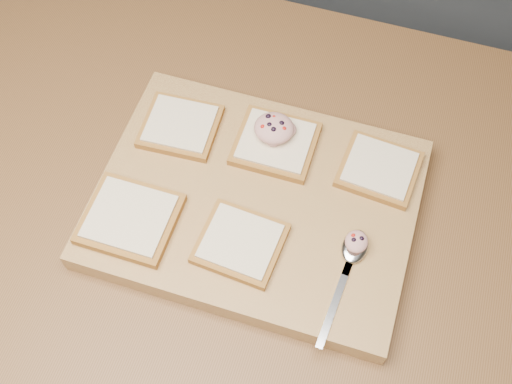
% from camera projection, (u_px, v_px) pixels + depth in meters
% --- Properties ---
extents(ground, '(4.00, 4.00, 0.00)m').
position_uv_depth(ground, '(296.00, 366.00, 1.74)').
color(ground, '#515459').
rests_on(ground, ground).
extents(island_counter, '(2.00, 0.80, 0.90)m').
position_uv_depth(island_counter, '(308.00, 310.00, 1.35)').
color(island_counter, slate).
rests_on(island_counter, ground).
extents(cutting_board, '(0.46, 0.35, 0.04)m').
position_uv_depth(cutting_board, '(256.00, 203.00, 0.95)').
color(cutting_board, tan).
rests_on(cutting_board, island_counter).
extents(bread_far_left, '(0.12, 0.11, 0.02)m').
position_uv_depth(bread_far_left, '(180.00, 126.00, 0.98)').
color(bread_far_left, olive).
rests_on(bread_far_left, cutting_board).
extents(bread_far_center, '(0.12, 0.11, 0.02)m').
position_uv_depth(bread_far_center, '(275.00, 143.00, 0.97)').
color(bread_far_center, olive).
rests_on(bread_far_center, cutting_board).
extents(bread_far_right, '(0.12, 0.11, 0.02)m').
position_uv_depth(bread_far_right, '(379.00, 169.00, 0.95)').
color(bread_far_right, olive).
rests_on(bread_far_right, cutting_board).
extents(bread_near_left, '(0.13, 0.12, 0.02)m').
position_uv_depth(bread_near_left, '(130.00, 219.00, 0.90)').
color(bread_near_left, olive).
rests_on(bread_near_left, cutting_board).
extents(bread_near_center, '(0.12, 0.11, 0.02)m').
position_uv_depth(bread_near_center, '(240.00, 243.00, 0.89)').
color(bread_near_center, olive).
rests_on(bread_near_center, cutting_board).
extents(tuna_salad_dollop, '(0.06, 0.06, 0.03)m').
position_uv_depth(tuna_salad_dollop, '(274.00, 128.00, 0.95)').
color(tuna_salad_dollop, tan).
rests_on(tuna_salad_dollop, bread_far_center).
extents(spoon, '(0.04, 0.18, 0.01)m').
position_uv_depth(spoon, '(352.00, 255.00, 0.88)').
color(spoon, silver).
rests_on(spoon, cutting_board).
extents(spoon_salad, '(0.03, 0.03, 0.02)m').
position_uv_depth(spoon_salad, '(356.00, 242.00, 0.87)').
color(spoon_salad, tan).
rests_on(spoon_salad, spoon).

